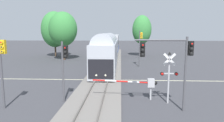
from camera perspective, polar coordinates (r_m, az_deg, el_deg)
name	(u,v)px	position (r m, az deg, el deg)	size (l,w,h in m)	color
ground_plane	(103,80)	(23.41, -2.75, -5.53)	(220.00, 220.00, 0.00)	#3D3D42
road_centre_stripe	(103,80)	(23.41, -2.75, -5.52)	(44.00, 0.20, 0.01)	beige
railway_track	(103,79)	(23.39, -2.75, -5.30)	(4.40, 80.00, 0.32)	slate
commuter_train	(110,46)	(40.47, -0.45, 4.37)	(3.04, 42.63, 5.16)	#B2B7C1
crossing_gate_near	(144,83)	(16.62, 9.39, -6.43)	(5.41, 0.40, 1.80)	#B7B7BC
crossing_signal_mast	(169,72)	(15.92, 16.28, -3.20)	(1.36, 0.44, 4.13)	#B2B2B7
traffic_signal_near_right	(172,56)	(14.16, 17.01, 1.41)	(4.00, 0.38, 5.33)	#4C4C51
traffic_signal_near_left	(2,60)	(16.09, -29.37, 0.14)	(0.53, 0.38, 5.40)	#4C4C51
traffic_signal_median	(64,62)	(15.95, -13.73, -0.25)	(0.53, 0.38, 4.91)	#4C4C51
traffic_signal_far_side	(140,43)	(32.24, 8.26, 5.32)	(0.53, 0.38, 5.91)	#4C4C51
oak_behind_train	(63,29)	(41.05, -14.08, 9.01)	(5.64, 5.64, 9.72)	#4C3828
elm_centre_background	(142,30)	(46.46, 8.70, 8.97)	(4.41, 4.41, 9.54)	brown
pine_left_background	(55,29)	(47.57, -16.38, 8.83)	(6.05, 6.05, 10.37)	#4C3828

